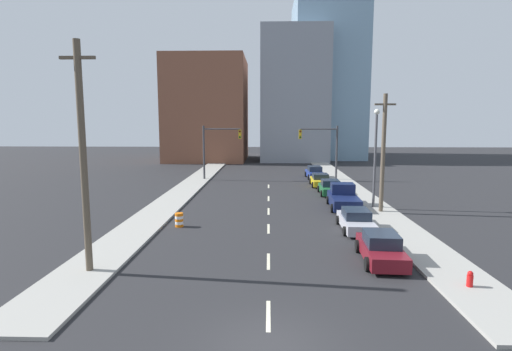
# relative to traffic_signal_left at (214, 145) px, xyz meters

# --- Properties ---
(ground_plane) EXTENTS (200.00, 200.00, 0.00)m
(ground_plane) POSITION_rel_traffic_signal_left_xyz_m (6.58, -36.17, -4.29)
(ground_plane) COLOR #262628
(sidewalk_left) EXTENTS (2.95, 89.23, 0.15)m
(sidewalk_left) POSITION_rel_traffic_signal_left_xyz_m (-2.08, 8.45, -4.22)
(sidewalk_left) COLOR #9E9B93
(sidewalk_left) RESTS_ON ground
(sidewalk_right) EXTENTS (2.95, 89.23, 0.15)m
(sidewalk_right) POSITION_rel_traffic_signal_left_xyz_m (15.24, 8.45, -4.22)
(sidewalk_right) COLOR #9E9B93
(sidewalk_right) RESTS_ON ground
(lane_stripe_at_2m) EXTENTS (0.16, 2.40, 0.01)m
(lane_stripe_at_2m) POSITION_rel_traffic_signal_left_xyz_m (6.58, -34.17, -4.29)
(lane_stripe_at_2m) COLOR beige
(lane_stripe_at_2m) RESTS_ON ground
(lane_stripe_at_8m) EXTENTS (0.16, 2.40, 0.01)m
(lane_stripe_at_8m) POSITION_rel_traffic_signal_left_xyz_m (6.58, -28.40, -4.29)
(lane_stripe_at_8m) COLOR beige
(lane_stripe_at_8m) RESTS_ON ground
(lane_stripe_at_14m) EXTENTS (0.16, 2.40, 0.01)m
(lane_stripe_at_14m) POSITION_rel_traffic_signal_left_xyz_m (6.58, -22.14, -4.29)
(lane_stripe_at_14m) COLOR beige
(lane_stripe_at_14m) RESTS_ON ground
(lane_stripe_at_19m) EXTENTS (0.16, 2.40, 0.01)m
(lane_stripe_at_19m) POSITION_rel_traffic_signal_left_xyz_m (6.58, -16.96, -4.29)
(lane_stripe_at_19m) COLOR beige
(lane_stripe_at_19m) RESTS_ON ground
(lane_stripe_at_25m) EXTENTS (0.16, 2.40, 0.01)m
(lane_stripe_at_25m) POSITION_rel_traffic_signal_left_xyz_m (6.58, -11.64, -4.29)
(lane_stripe_at_25m) COLOR beige
(lane_stripe_at_25m) RESTS_ON ground
(lane_stripe_at_32m) EXTENTS (0.16, 2.40, 0.01)m
(lane_stripe_at_32m) POSITION_rel_traffic_signal_left_xyz_m (6.58, -4.60, -4.29)
(lane_stripe_at_32m) COLOR beige
(lane_stripe_at_32m) RESTS_ON ground
(building_brick_left) EXTENTS (14.00, 16.00, 18.44)m
(building_brick_left) POSITION_rel_traffic_signal_left_xyz_m (-4.67, 25.98, 4.92)
(building_brick_left) COLOR brown
(building_brick_left) RESTS_ON ground
(building_office_center) EXTENTS (12.00, 20.00, 23.35)m
(building_office_center) POSITION_rel_traffic_signal_left_xyz_m (11.11, 29.98, 7.38)
(building_office_center) COLOR gray
(building_office_center) RESTS_ON ground
(building_glass_right) EXTENTS (13.00, 20.00, 31.01)m
(building_glass_right) POSITION_rel_traffic_signal_left_xyz_m (18.00, 33.98, 11.21)
(building_glass_right) COLOR #7A9EB7
(building_glass_right) RESTS_ON ground
(traffic_signal_left) EXTENTS (4.68, 0.35, 6.61)m
(traffic_signal_left) POSITION_rel_traffic_signal_left_xyz_m (0.00, 0.00, 0.00)
(traffic_signal_left) COLOR #38383D
(traffic_signal_left) RESTS_ON ground
(traffic_signal_right) EXTENTS (4.68, 0.35, 6.61)m
(traffic_signal_right) POSITION_rel_traffic_signal_left_xyz_m (13.44, 0.00, 0.00)
(traffic_signal_right) COLOR #38383D
(traffic_signal_right) RESTS_ON ground
(utility_pole_left_near) EXTENTS (1.60, 0.32, 10.70)m
(utility_pole_left_near) POSITION_rel_traffic_signal_left_xyz_m (-1.88, -30.26, 1.19)
(utility_pole_left_near) COLOR brown
(utility_pole_left_near) RESTS_ON ground
(utility_pole_right_mid) EXTENTS (1.60, 0.32, 9.19)m
(utility_pole_right_mid) POSITION_rel_traffic_signal_left_xyz_m (15.35, -17.27, 0.43)
(utility_pole_right_mid) COLOR brown
(utility_pole_right_mid) RESTS_ON ground
(traffic_barrel) EXTENTS (0.56, 0.56, 0.95)m
(traffic_barrel) POSITION_rel_traffic_signal_left_xyz_m (0.50, -21.83, -3.82)
(traffic_barrel) COLOR orange
(traffic_barrel) RESTS_ON ground
(street_lamp) EXTENTS (0.44, 0.44, 8.09)m
(street_lamp) POSITION_rel_traffic_signal_left_xyz_m (15.17, -15.72, 0.41)
(street_lamp) COLOR #4C4C51
(street_lamp) RESTS_ON ground
(fire_hydrant) EXTENTS (0.26, 0.26, 0.84)m
(fire_hydrant) POSITION_rel_traffic_signal_left_xyz_m (15.14, -31.63, -3.88)
(fire_hydrant) COLOR red
(fire_hydrant) RESTS_ON ground
(sedan_maroon) EXTENTS (2.26, 4.59, 1.51)m
(sedan_maroon) POSITION_rel_traffic_signal_left_xyz_m (12.32, -28.25, -3.60)
(sedan_maroon) COLOR maroon
(sedan_maroon) RESTS_ON ground
(sedan_silver) EXTENTS (2.20, 4.67, 1.39)m
(sedan_silver) POSITION_rel_traffic_signal_left_xyz_m (12.34, -22.25, -3.66)
(sedan_silver) COLOR #B2B2BC
(sedan_silver) RESTS_ON ground
(pickup_truck_navy) EXTENTS (2.61, 5.38, 1.96)m
(pickup_truck_navy) POSITION_rel_traffic_signal_left_xyz_m (12.77, -15.43, -3.49)
(pickup_truck_navy) COLOR #141E47
(pickup_truck_navy) RESTS_ON ground
(sedan_green) EXTENTS (2.20, 4.27, 1.45)m
(sedan_green) POSITION_rel_traffic_signal_left_xyz_m (12.61, -9.32, -3.63)
(sedan_green) COLOR #1E6033
(sedan_green) RESTS_ON ground
(sedan_yellow) EXTENTS (2.16, 4.40, 1.37)m
(sedan_yellow) POSITION_rel_traffic_signal_left_xyz_m (12.31, -4.12, -3.66)
(sedan_yellow) COLOR gold
(sedan_yellow) RESTS_ON ground
(sedan_blue) EXTENTS (2.24, 4.66, 1.53)m
(sedan_blue) POSITION_rel_traffic_signal_left_xyz_m (12.38, 1.98, -3.60)
(sedan_blue) COLOR navy
(sedan_blue) RESTS_ON ground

